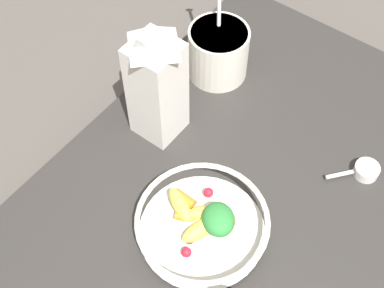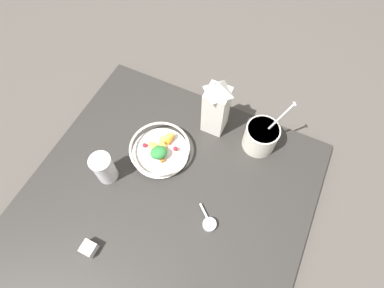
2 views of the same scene
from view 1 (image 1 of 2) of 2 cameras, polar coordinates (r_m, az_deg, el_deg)
The scene contains 6 objects.
ground_plane at distance 1.01m, azimuth 12.80°, elevation -11.32°, with size 6.00×6.00×0.00m, color #4C4742.
countertop at distance 0.99m, azimuth 13.02°, elevation -10.84°, with size 1.00×1.00×0.04m.
fruit_bowl at distance 0.93m, azimuth 1.12°, elevation -8.50°, with size 0.23×0.23×0.08m.
milk_carton at distance 0.98m, azimuth -3.82°, elevation 6.66°, with size 0.09×0.09×0.27m.
yogurt_tub at distance 1.14m, azimuth 2.82°, elevation 9.97°, with size 0.13×0.14×0.26m.
measuring_scoop at distance 1.06m, azimuth 17.73°, elevation -2.61°, with size 0.08×0.09×0.02m.
Camera 1 is at (0.06, -0.45, 0.91)m, focal length 50.00 mm.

